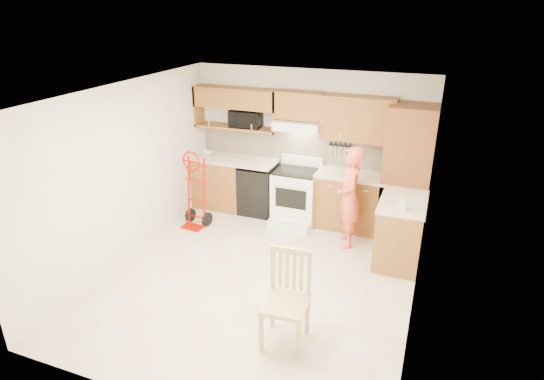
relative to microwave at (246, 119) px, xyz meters
The scene contains 28 objects.
floor 2.87m from the microwave, 62.75° to the right, with size 4.00×4.50×0.02m, color beige.
ceiling 2.50m from the microwave, 62.75° to the right, with size 4.00×4.50×0.02m, color white.
wall_back 1.16m from the microwave, ahead, with size 4.00×0.02×2.50m, color silver.
wall_front 4.49m from the microwave, 76.12° to the right, with size 4.00×0.02×2.50m, color silver.
wall_left 2.32m from the microwave, 114.18° to the right, with size 0.02×4.50×2.50m, color silver.
wall_right 3.74m from the microwave, 34.06° to the right, with size 0.02×4.50×2.50m, color silver.
backsplash 1.17m from the microwave, ahead, with size 3.92×0.03×0.55m, color beige.
lower_cab_left 1.29m from the microwave, 164.17° to the right, with size 0.90×0.60×0.90m, color brown.
dishwasher 1.25m from the microwave, 26.24° to the right, with size 0.60×0.60×0.85m, color black.
lower_cab_right 2.25m from the microwave, ahead, with size 1.14×0.60×0.90m, color brown.
countertop_left 0.75m from the microwave, 142.54° to the right, with size 1.50×0.63×0.04m, color beige.
countertop_right 2.04m from the microwave, ahead, with size 1.14×0.63×0.04m, color beige.
cab_return_right 3.16m from the microwave, 18.63° to the right, with size 0.60×1.00×0.90m, color brown.
countertop_return 3.01m from the microwave, 18.63° to the right, with size 0.63×1.00×0.04m, color beige.
pantry_tall 2.79m from the microwave, ahead, with size 0.70×0.60×2.10m, color brown.
upper_cab_left 0.38m from the microwave, behind, with size 1.50×0.33×0.34m, color brown.
upper_shelf_mw 0.24m from the microwave, behind, with size 1.50×0.33×0.04m, color brown.
upper_cab_center 1.00m from the microwave, ahead, with size 0.76×0.33×0.44m, color brown.
upper_cab_right 1.91m from the microwave, ahead, with size 1.14×0.33×0.70m, color brown.
range_hood 0.96m from the microwave, ahead, with size 0.76×0.46×0.14m, color white.
knife_strip 1.68m from the microwave, ahead, with size 0.40×0.05×0.29m, color black, non-canonical shape.
microwave is the anchor object (origin of this frame).
range 1.52m from the microwave, 15.89° to the right, with size 0.72×0.95×1.07m, color white, non-canonical shape.
person 2.28m from the microwave, 20.33° to the right, with size 0.57×0.38×1.57m, color #E15A3F.
hand_truck 1.55m from the microwave, 116.31° to the right, with size 0.46×0.42×1.18m, color #A90D00, non-canonical shape.
dining_chair 3.78m from the microwave, 59.96° to the right, with size 0.48×0.52×1.06m, color tan, non-canonical shape.
soap_bottle 3.10m from the microwave, 24.22° to the right, with size 0.09×0.10×0.21m, color white.
bowl 0.99m from the microwave, 169.39° to the right, with size 0.23×0.23×0.06m, color white.
Camera 1 is at (2.02, -4.81, 3.47)m, focal length 29.79 mm.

